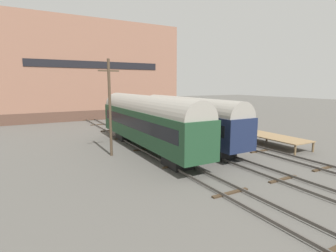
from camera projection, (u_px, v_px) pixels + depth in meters
The scene contains 11 objects.
ground_plane at pixel (203, 150), 25.32m from camera, with size 200.00×200.00×0.00m, color #56544F.
track_left at pixel (160, 155), 23.08m from camera, with size 2.60×60.00×0.26m.
track_middle at pixel (203, 149), 25.30m from camera, with size 2.60×60.00×0.26m.
track_right at pixel (238, 144), 27.52m from camera, with size 2.60×60.00×0.26m.
train_car_navy at pixel (188, 118), 27.19m from camera, with size 2.89×16.05×5.03m.
train_car_green at pixel (147, 119), 24.98m from camera, with size 2.96×18.01×5.31m.
station_platform at pixel (259, 134), 28.59m from camera, with size 2.95×11.05×1.05m.
bench at pixel (249, 127), 29.96m from camera, with size 1.40×0.40×0.91m.
person_worker at pixel (199, 149), 21.48m from camera, with size 0.32×0.32×1.83m.
utility_pole at pixel (110, 107), 22.83m from camera, with size 1.80×0.24×8.49m.
warehouse_building at pixel (89, 71), 50.76m from camera, with size 32.44×11.82×17.58m.
Camera 1 is at (-14.87, -19.91, 6.34)m, focal length 28.00 mm.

